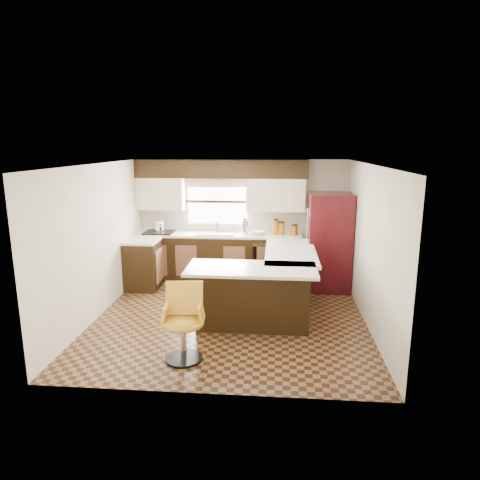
# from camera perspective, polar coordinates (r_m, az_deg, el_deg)

# --- Properties ---
(floor) EXTENTS (4.40, 4.40, 0.00)m
(floor) POSITION_cam_1_polar(r_m,az_deg,el_deg) (6.97, -1.25, -10.07)
(floor) COLOR #49301A
(floor) RESTS_ON ground
(ceiling) EXTENTS (4.40, 4.40, 0.00)m
(ceiling) POSITION_cam_1_polar(r_m,az_deg,el_deg) (6.43, -1.35, 10.05)
(ceiling) COLOR silver
(ceiling) RESTS_ON wall_back
(wall_back) EXTENTS (4.40, 0.00, 4.40)m
(wall_back) POSITION_cam_1_polar(r_m,az_deg,el_deg) (8.75, 0.26, 2.85)
(wall_back) COLOR beige
(wall_back) RESTS_ON floor
(wall_front) EXTENTS (4.40, 0.00, 4.40)m
(wall_front) POSITION_cam_1_polar(r_m,az_deg,el_deg) (4.50, -4.34, -6.75)
(wall_front) COLOR beige
(wall_front) RESTS_ON floor
(wall_left) EXTENTS (0.00, 4.40, 4.40)m
(wall_left) POSITION_cam_1_polar(r_m,az_deg,el_deg) (7.13, -18.31, -0.06)
(wall_left) COLOR beige
(wall_left) RESTS_ON floor
(wall_right) EXTENTS (0.00, 4.40, 4.40)m
(wall_right) POSITION_cam_1_polar(r_m,az_deg,el_deg) (6.71, 16.84, -0.74)
(wall_right) COLOR beige
(wall_right) RESTS_ON floor
(base_cab_back) EXTENTS (3.30, 0.60, 0.90)m
(base_cab_back) POSITION_cam_1_polar(r_m,az_deg,el_deg) (8.66, -2.88, -2.35)
(base_cab_back) COLOR black
(base_cab_back) RESTS_ON floor
(base_cab_left) EXTENTS (0.60, 0.70, 0.90)m
(base_cab_left) POSITION_cam_1_polar(r_m,az_deg,el_deg) (8.35, -12.73, -3.24)
(base_cab_left) COLOR black
(base_cab_left) RESTS_ON floor
(counter_back) EXTENTS (3.30, 0.60, 0.04)m
(counter_back) POSITION_cam_1_polar(r_m,az_deg,el_deg) (8.55, -2.91, 0.71)
(counter_back) COLOR silver
(counter_back) RESTS_ON base_cab_back
(counter_left) EXTENTS (0.60, 0.70, 0.04)m
(counter_left) POSITION_cam_1_polar(r_m,az_deg,el_deg) (8.23, -12.89, -0.07)
(counter_left) COLOR silver
(counter_left) RESTS_ON base_cab_left
(soffit) EXTENTS (3.40, 0.35, 0.36)m
(soffit) POSITION_cam_1_polar(r_m,az_deg,el_deg) (8.50, -2.56, 9.47)
(soffit) COLOR black
(soffit) RESTS_ON wall_back
(upper_cab_left) EXTENTS (0.94, 0.35, 0.64)m
(upper_cab_left) POSITION_cam_1_polar(r_m,az_deg,el_deg) (8.78, -10.49, 6.10)
(upper_cab_left) COLOR beige
(upper_cab_left) RESTS_ON wall_back
(upper_cab_right) EXTENTS (1.14, 0.35, 0.64)m
(upper_cab_right) POSITION_cam_1_polar(r_m,az_deg,el_deg) (8.47, 4.78, 6.03)
(upper_cab_right) COLOR beige
(upper_cab_right) RESTS_ON wall_back
(window_pane) EXTENTS (1.20, 0.02, 0.90)m
(window_pane) POSITION_cam_1_polar(r_m,az_deg,el_deg) (8.73, -3.04, 5.13)
(window_pane) COLOR white
(window_pane) RESTS_ON wall_back
(valance) EXTENTS (1.30, 0.06, 0.18)m
(valance) POSITION_cam_1_polar(r_m,az_deg,el_deg) (8.65, -3.10, 7.66)
(valance) COLOR #D19B93
(valance) RESTS_ON wall_back
(sink) EXTENTS (0.75, 0.45, 0.03)m
(sink) POSITION_cam_1_polar(r_m,az_deg,el_deg) (8.53, -3.27, 0.94)
(sink) COLOR #B2B2B7
(sink) RESTS_ON counter_back
(dishwasher) EXTENTS (0.58, 0.03, 0.78)m
(dishwasher) POSITION_cam_1_polar(r_m,az_deg,el_deg) (8.32, 3.71, -3.14)
(dishwasher) COLOR black
(dishwasher) RESTS_ON floor
(cooktop) EXTENTS (0.58, 0.50, 0.02)m
(cooktop) POSITION_cam_1_polar(r_m,az_deg,el_deg) (8.77, -10.73, 1.03)
(cooktop) COLOR black
(cooktop) RESTS_ON counter_back
(peninsula_long) EXTENTS (0.60, 1.95, 0.90)m
(peninsula_long) POSITION_cam_1_polar(r_m,az_deg,el_deg) (7.37, 6.27, -5.13)
(peninsula_long) COLOR black
(peninsula_long) RESTS_ON floor
(peninsula_return) EXTENTS (1.65, 0.60, 0.90)m
(peninsula_return) POSITION_cam_1_polar(r_m,az_deg,el_deg) (6.45, 1.74, -7.69)
(peninsula_return) COLOR black
(peninsula_return) RESTS_ON floor
(counter_pen_long) EXTENTS (0.84, 1.95, 0.04)m
(counter_pen_long) POSITION_cam_1_polar(r_m,az_deg,el_deg) (7.24, 6.75, -1.58)
(counter_pen_long) COLOR silver
(counter_pen_long) RESTS_ON peninsula_long
(counter_pen_return) EXTENTS (1.89, 0.84, 0.04)m
(counter_pen_return) POSITION_cam_1_polar(r_m,az_deg,el_deg) (6.22, 1.54, -3.89)
(counter_pen_return) COLOR silver
(counter_pen_return) RESTS_ON peninsula_return
(refrigerator) EXTENTS (0.78, 0.75, 1.82)m
(refrigerator) POSITION_cam_1_polar(r_m,az_deg,el_deg) (8.14, 11.78, -0.25)
(refrigerator) COLOR #3C0A0F
(refrigerator) RESTS_ON floor
(bar_chair) EXTENTS (0.56, 0.56, 0.98)m
(bar_chair) POSITION_cam_1_polar(r_m,az_deg,el_deg) (5.51, -7.63, -11.03)
(bar_chair) COLOR gold
(bar_chair) RESTS_ON floor
(kettle) EXTENTS (0.20, 0.20, 0.27)m
(kettle) POSITION_cam_1_polar(r_m,az_deg,el_deg) (8.74, -10.71, 1.97)
(kettle) COLOR silver
(kettle) RESTS_ON cooktop
(percolator) EXTENTS (0.13, 0.13, 0.28)m
(percolator) POSITION_cam_1_polar(r_m,az_deg,el_deg) (8.47, 0.64, 1.72)
(percolator) COLOR silver
(percolator) RESTS_ON counter_back
(mixing_bowl) EXTENTS (0.36, 0.36, 0.07)m
(mixing_bowl) POSITION_cam_1_polar(r_m,az_deg,el_deg) (8.47, 2.28, 0.99)
(mixing_bowl) COLOR white
(mixing_bowl) RESTS_ON counter_back
(canister_large) EXTENTS (0.13, 0.13, 0.28)m
(canister_large) POSITION_cam_1_polar(r_m,az_deg,el_deg) (8.46, 4.77, 1.67)
(canister_large) COLOR #985912
(canister_large) RESTS_ON counter_back
(canister_med) EXTENTS (0.13, 0.13, 0.23)m
(canister_med) POSITION_cam_1_polar(r_m,az_deg,el_deg) (8.47, 5.53, 1.51)
(canister_med) COLOR #985912
(canister_med) RESTS_ON counter_back
(canister_small) EXTENTS (0.13, 0.13, 0.18)m
(canister_small) POSITION_cam_1_polar(r_m,az_deg,el_deg) (8.48, 7.26, 1.29)
(canister_small) COLOR #985912
(canister_small) RESTS_ON counter_back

